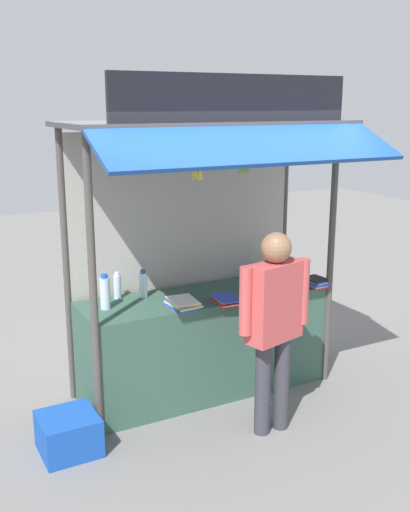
{
  "coord_description": "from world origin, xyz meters",
  "views": [
    {
      "loc": [
        -2.34,
        -4.47,
        2.56
      ],
      "look_at": [
        0.0,
        0.0,
        1.27
      ],
      "focal_mm": 42.07,
      "sensor_mm": 36.0,
      "label": 1
    }
  ],
  "objects_px": {
    "magazine_stack_far_left": "(317,282)",
    "magazine_stack_mid_right": "(226,299)",
    "water_bottle_rear_center": "(143,284)",
    "water_bottle_left": "(267,268)",
    "magazine_stack_back_right": "(183,303)",
    "vendor_person": "(274,315)",
    "water_bottle_center": "(117,286)",
    "banana_bunch_rightmost": "(244,162)",
    "water_bottle_front_right": "(105,293)",
    "water_bottle_front_left": "(279,265)",
    "plastic_crate": "(69,434)",
    "banana_bunch_inner_right": "(197,169)"
  },
  "relations": [
    {
      "from": "vendor_person",
      "to": "water_bottle_front_right",
      "type": "bearing_deg",
      "value": -55.8
    },
    {
      "from": "magazine_stack_far_left",
      "to": "banana_bunch_rightmost",
      "type": "relative_size",
      "value": 0.9
    },
    {
      "from": "water_bottle_front_right",
      "to": "magazine_stack_mid_right",
      "type": "bearing_deg",
      "value": -18.02
    },
    {
      "from": "water_bottle_center",
      "to": "water_bottle_left",
      "type": "height_order",
      "value": "water_bottle_left"
    },
    {
      "from": "magazine_stack_mid_right",
      "to": "vendor_person",
      "type": "distance_m",
      "value": 0.61
    },
    {
      "from": "water_bottle_front_right",
      "to": "magazine_stack_back_right",
      "type": "height_order",
      "value": "water_bottle_front_right"
    },
    {
      "from": "water_bottle_front_right",
      "to": "plastic_crate",
      "type": "distance_m",
      "value": 1.13
    },
    {
      "from": "magazine_stack_back_right",
      "to": "water_bottle_front_left",
      "type": "bearing_deg",
      "value": 15.8
    },
    {
      "from": "water_bottle_left",
      "to": "water_bottle_front_right",
      "type": "distance_m",
      "value": 1.59
    },
    {
      "from": "water_bottle_left",
      "to": "vendor_person",
      "type": "bearing_deg",
      "value": -120.28
    },
    {
      "from": "magazine_stack_mid_right",
      "to": "vendor_person",
      "type": "relative_size",
      "value": 0.17
    },
    {
      "from": "water_bottle_left",
      "to": "water_bottle_front_left",
      "type": "distance_m",
      "value": 0.23
    },
    {
      "from": "water_bottle_left",
      "to": "plastic_crate",
      "type": "distance_m",
      "value": 2.31
    },
    {
      "from": "magazine_stack_back_right",
      "to": "water_bottle_left",
      "type": "bearing_deg",
      "value": 13.68
    },
    {
      "from": "water_bottle_left",
      "to": "magazine_stack_far_left",
      "type": "relative_size",
      "value": 1.28
    },
    {
      "from": "water_bottle_rear_center",
      "to": "water_bottle_front_left",
      "type": "bearing_deg",
      "value": -0.93
    },
    {
      "from": "plastic_crate",
      "to": "water_bottle_front_right",
      "type": "bearing_deg",
      "value": 44.3
    },
    {
      "from": "water_bottle_front_right",
      "to": "vendor_person",
      "type": "relative_size",
      "value": 0.18
    },
    {
      "from": "water_bottle_center",
      "to": "banana_bunch_rightmost",
      "type": "height_order",
      "value": "banana_bunch_rightmost"
    },
    {
      "from": "water_bottle_center",
      "to": "water_bottle_front_right",
      "type": "height_order",
      "value": "water_bottle_front_right"
    },
    {
      "from": "magazine_stack_far_left",
      "to": "magazine_stack_back_right",
      "type": "bearing_deg",
      "value": 177.34
    },
    {
      "from": "vendor_person",
      "to": "water_bottle_center",
      "type": "bearing_deg",
      "value": -67.01
    },
    {
      "from": "magazine_stack_back_right",
      "to": "banana_bunch_inner_right",
      "type": "xyz_separation_m",
      "value": [
        0.01,
        -0.25,
        1.13
      ]
    },
    {
      "from": "banana_bunch_inner_right",
      "to": "plastic_crate",
      "type": "relative_size",
      "value": 0.71
    },
    {
      "from": "banana_bunch_rightmost",
      "to": "water_bottle_center",
      "type": "bearing_deg",
      "value": 140.49
    },
    {
      "from": "magazine_stack_far_left",
      "to": "vendor_person",
      "type": "xyz_separation_m",
      "value": [
        -0.89,
        -0.63,
        0.03
      ]
    },
    {
      "from": "banana_bunch_inner_right",
      "to": "water_bottle_front_right",
      "type": "bearing_deg",
      "value": 141.35
    },
    {
      "from": "water_bottle_center",
      "to": "magazine_stack_back_right",
      "type": "relative_size",
      "value": 0.72
    },
    {
      "from": "water_bottle_center",
      "to": "plastic_crate",
      "type": "relative_size",
      "value": 0.55
    },
    {
      "from": "magazine_stack_far_left",
      "to": "magazine_stack_mid_right",
      "type": "distance_m",
      "value": 0.97
    },
    {
      "from": "water_bottle_left",
      "to": "magazine_stack_back_right",
      "type": "distance_m",
      "value": 1.03
    },
    {
      "from": "water_bottle_center",
      "to": "plastic_crate",
      "type": "distance_m",
      "value": 1.29
    },
    {
      "from": "magazine_stack_mid_right",
      "to": "magazine_stack_back_right",
      "type": "relative_size",
      "value": 0.86
    },
    {
      "from": "water_bottle_front_right",
      "to": "magazine_stack_far_left",
      "type": "height_order",
      "value": "water_bottle_front_right"
    },
    {
      "from": "banana_bunch_inner_right",
      "to": "plastic_crate",
      "type": "distance_m",
      "value": 2.21
    },
    {
      "from": "vendor_person",
      "to": "plastic_crate",
      "type": "xyz_separation_m",
      "value": [
        -1.52,
        0.45,
        -0.83
      ]
    },
    {
      "from": "magazine_stack_far_left",
      "to": "magazine_stack_mid_right",
      "type": "height_order",
      "value": "magazine_stack_far_left"
    },
    {
      "from": "plastic_crate",
      "to": "water_bottle_rear_center",
      "type": "bearing_deg",
      "value": 34.76
    },
    {
      "from": "water_bottle_center",
      "to": "banana_bunch_rightmost",
      "type": "relative_size",
      "value": 0.88
    },
    {
      "from": "magazine_stack_far_left",
      "to": "magazine_stack_mid_right",
      "type": "xyz_separation_m",
      "value": [
        -0.97,
        -0.02,
        -0.01
      ]
    },
    {
      "from": "water_bottle_center",
      "to": "magazine_stack_mid_right",
      "type": "distance_m",
      "value": 0.95
    },
    {
      "from": "water_bottle_front_right",
      "to": "magazine_stack_back_right",
      "type": "bearing_deg",
      "value": -21.18
    },
    {
      "from": "water_bottle_rear_center",
      "to": "vendor_person",
      "type": "bearing_deg",
      "value": -58.14
    },
    {
      "from": "banana_bunch_inner_right",
      "to": "magazine_stack_back_right",
      "type": "bearing_deg",
      "value": 92.47
    },
    {
      "from": "water_bottle_rear_center",
      "to": "water_bottle_left",
      "type": "relative_size",
      "value": 0.8
    },
    {
      "from": "water_bottle_left",
      "to": "magazine_stack_back_right",
      "type": "relative_size",
      "value": 0.95
    },
    {
      "from": "water_bottle_rear_center",
      "to": "magazine_stack_far_left",
      "type": "xyz_separation_m",
      "value": [
        1.55,
        -0.43,
        -0.08
      ]
    },
    {
      "from": "water_bottle_left",
      "to": "banana_bunch_inner_right",
      "type": "height_order",
      "value": "banana_bunch_inner_right"
    },
    {
      "from": "water_bottle_rear_center",
      "to": "magazine_stack_back_right",
      "type": "bearing_deg",
      "value": -60.77
    },
    {
      "from": "magazine_stack_far_left",
      "to": "water_bottle_front_left",
      "type": "bearing_deg",
      "value": 109.07
    }
  ]
}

